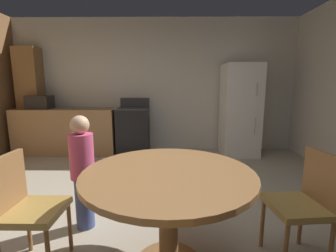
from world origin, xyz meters
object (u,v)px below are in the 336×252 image
Objects in this scene: refrigerator at (240,110)px; chair_east at (306,200)px; oven_range at (133,130)px; person_child at (83,170)px; microwave at (40,102)px; chair_west at (25,204)px; dining_table at (168,192)px.

refrigerator is 2.02× the size of chair_east.
oven_range is 2.54m from person_child.
person_child is (1.76, -2.54, -0.45)m from microwave.
dining_table is at bearing -0.00° from chair_west.
chair_east reaches higher than dining_table.
oven_range reaches higher than dining_table.
microwave reaches higher than chair_east.
chair_east is at bearing -39.24° from microwave.
person_child is at bearing 65.17° from chair_west.
dining_table is 1.12× the size of person_child.
dining_table is (2.57, -3.05, -0.43)m from microwave.
oven_range is 1.26× the size of chair_west.
refrigerator reaches higher than chair_west.
person_child is (-0.81, 0.51, -0.02)m from dining_table.
oven_range reaches higher than person_child.
chair_west is (-1.05, 0.00, -0.10)m from dining_table.
chair_west is 0.80× the size of person_child.
person_child is (-1.85, 0.41, 0.08)m from chair_east.
microwave is 4.70m from chair_east.
chair_east is (-0.32, -2.90, -0.38)m from refrigerator.
microwave is 4.01m from dining_table.
refrigerator reaches higher than microwave.
oven_range is 0.62× the size of refrigerator.
microwave is at bearing 116.67° from chair_west.
refrigerator is 3.94m from microwave.
microwave reaches higher than dining_table.
chair_west is (-2.41, -3.00, -0.38)m from refrigerator.
person_child is at bearing -91.75° from oven_range.
refrigerator is (2.10, -0.05, 0.41)m from oven_range.
refrigerator is 1.61× the size of person_child.
microwave is at bearing 179.27° from refrigerator.
person_child is at bearing -131.15° from refrigerator.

